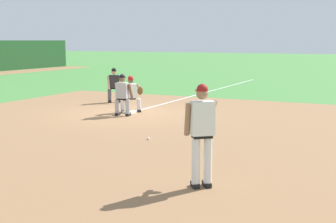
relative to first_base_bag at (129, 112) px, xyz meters
name	(u,v)px	position (x,y,z in m)	size (l,w,h in m)	color
ground_plane	(129,113)	(0.00, 0.00, -0.04)	(160.00, 160.00, 0.00)	#47843D
infield_dirt_patch	(153,138)	(-3.42, -2.79, -0.04)	(18.00, 18.00, 0.01)	#936B47
foul_line_stripe	(210,91)	(8.09, 0.00, -0.04)	(16.17, 0.10, 0.00)	white
first_base_bag	(129,112)	(0.00, 0.00, 0.00)	(0.38, 0.38, 0.09)	white
baseball	(148,139)	(-3.70, -2.79, -0.01)	(0.07, 0.07, 0.07)	white
pitcher	(202,129)	(-6.81, -5.56, 1.01)	(0.85, 0.57, 1.86)	black
first_baseman	(131,92)	(0.23, 0.03, 0.69)	(0.78, 1.07, 1.34)	black
baserunner	(122,93)	(-0.59, -0.08, 0.75)	(0.50, 0.63, 1.46)	black
umpire	(114,84)	(2.32, 2.11, 0.75)	(0.66, 0.68, 1.46)	black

